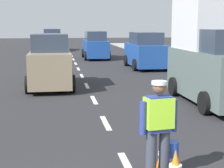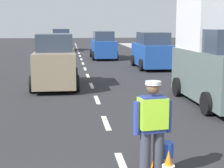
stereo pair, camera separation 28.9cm
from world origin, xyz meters
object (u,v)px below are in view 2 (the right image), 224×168
(traffic_cone_near, at_px, (159,157))
(car_outgoing_far, at_px, (103,46))
(car_parked_far, at_px, (152,52))
(car_oncoming_lead, at_px, (55,63))
(road_worker, at_px, (154,125))
(car_oncoming_third, at_px, (62,40))
(delivery_truck, at_px, (218,54))

(traffic_cone_near, distance_m, car_outgoing_far, 21.78)
(car_parked_far, height_order, car_oncoming_lead, car_oncoming_lead)
(road_worker, relative_size, car_oncoming_third, 0.40)
(delivery_truck, xyz_separation_m, car_outgoing_far, (-2.24, 16.28, -0.64))
(delivery_truck, bearing_deg, car_oncoming_lead, 146.14)
(car_oncoming_lead, bearing_deg, car_oncoming_third, 90.32)
(delivery_truck, distance_m, car_parked_far, 9.76)
(car_oncoming_lead, distance_m, car_outgoing_far, 13.03)
(road_worker, xyz_separation_m, car_oncoming_lead, (-1.93, 9.34, 0.09))
(road_worker, height_order, car_parked_far, car_parked_far)
(car_oncoming_third, bearing_deg, road_worker, -86.25)
(traffic_cone_near, xyz_separation_m, delivery_truck, (3.36, 5.46, 1.32))
(traffic_cone_near, bearing_deg, delivery_truck, 58.39)
(car_oncoming_third, xyz_separation_m, car_outgoing_far, (3.33, -9.36, -0.04))
(car_parked_far, height_order, car_oncoming_third, car_oncoming_third)
(road_worker, relative_size, car_outgoing_far, 0.38)
(car_oncoming_third, height_order, car_oncoming_lead, car_oncoming_lead)
(delivery_truck, distance_m, car_oncoming_lead, 6.58)
(road_worker, height_order, car_oncoming_third, car_oncoming_third)
(car_oncoming_third, distance_m, car_outgoing_far, 9.93)
(road_worker, height_order, traffic_cone_near, road_worker)
(road_worker, bearing_deg, car_oncoming_lead, 101.66)
(road_worker, relative_size, delivery_truck, 0.36)
(road_worker, distance_m, car_oncoming_third, 31.40)
(car_oncoming_lead, xyz_separation_m, car_outgoing_far, (3.20, 12.63, -0.05))
(car_oncoming_third, relative_size, car_outgoing_far, 0.94)
(delivery_truck, bearing_deg, car_oncoming_third, 102.26)
(traffic_cone_near, distance_m, car_oncoming_lead, 9.38)
(traffic_cone_near, xyz_separation_m, car_outgoing_far, (1.12, 21.74, 0.69))
(car_parked_far, bearing_deg, car_outgoing_far, 109.50)
(car_parked_far, distance_m, car_oncoming_lead, 8.22)
(car_outgoing_far, bearing_deg, car_oncoming_third, 109.58)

